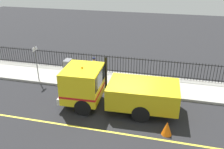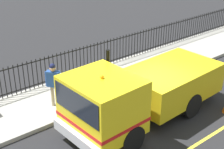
% 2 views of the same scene
% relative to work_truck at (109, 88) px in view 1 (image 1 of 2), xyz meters
% --- Properties ---
extents(ground_plane, '(60.66, 60.66, 0.00)m').
position_rel_work_truck_xyz_m(ground_plane, '(0.10, -0.99, -1.27)').
color(ground_plane, '#232326').
rests_on(ground_plane, ground).
extents(sidewalk_slab, '(2.95, 27.57, 0.16)m').
position_rel_work_truck_xyz_m(sidewalk_slab, '(3.21, -0.99, -1.19)').
color(sidewalk_slab, '#A3A099').
rests_on(sidewalk_slab, ground).
extents(lane_marking, '(0.12, 24.82, 0.01)m').
position_rel_work_truck_xyz_m(lane_marking, '(-2.26, -0.99, -1.27)').
color(lane_marking, yellow).
rests_on(lane_marking, ground).
extents(work_truck, '(2.64, 6.70, 2.70)m').
position_rel_work_truck_xyz_m(work_truck, '(0.00, 0.00, 0.00)').
color(work_truck, yellow).
rests_on(work_truck, ground).
extents(worker_standing, '(0.54, 0.50, 1.80)m').
position_rel_work_truck_xyz_m(worker_standing, '(2.72, 1.77, -0.01)').
color(worker_standing, '#264C99').
rests_on(worker_standing, sidewalk_slab).
extents(iron_fence, '(0.04, 23.47, 1.34)m').
position_rel_work_truck_xyz_m(iron_fence, '(4.55, -0.99, -0.44)').
color(iron_fence, black).
rests_on(iron_fence, sidewalk_slab).
extents(utility_cabinet, '(0.82, 0.49, 0.90)m').
position_rel_work_truck_xyz_m(utility_cabinet, '(4.03, 4.30, -0.66)').
color(utility_cabinet, slate).
rests_on(utility_cabinet, sidewalk_slab).
extents(traffic_cone, '(0.51, 0.51, 0.73)m').
position_rel_work_truck_xyz_m(traffic_cone, '(-1.77, -3.35, -0.91)').
color(traffic_cone, orange).
rests_on(traffic_cone, ground).
extents(street_sign, '(0.50, 0.08, 2.51)m').
position_rel_work_truck_xyz_m(street_sign, '(1.99, 5.67, 0.44)').
color(street_sign, '#4C4C4C').
rests_on(street_sign, sidewalk_slab).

